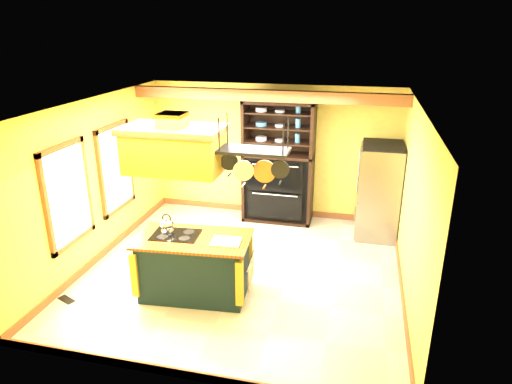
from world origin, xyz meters
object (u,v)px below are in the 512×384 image
at_px(range_hood, 174,147).
at_px(hutch, 279,176).
at_px(pot_rack, 254,157).
at_px(refrigerator, 378,193).
at_px(kitchen_island, 194,265).

distance_m(range_hood, hutch, 3.42).
bearing_deg(pot_rack, hutch, 94.28).
relative_size(refrigerator, hutch, 0.71).
bearing_deg(hutch, range_hood, -106.07).
xyz_separation_m(kitchen_island, range_hood, (-0.20, -0.00, 1.77)).
bearing_deg(hutch, kitchen_island, -102.58).
relative_size(range_hood, hutch, 0.56).
xyz_separation_m(kitchen_island, hutch, (0.68, 3.04, 0.46)).
distance_m(kitchen_island, refrigerator, 3.79).
bearing_deg(pot_rack, range_hood, -179.87).
xyz_separation_m(refrigerator, hutch, (-1.95, 0.33, 0.09)).
distance_m(pot_rack, hutch, 3.29).
bearing_deg(range_hood, pot_rack, 0.13).
xyz_separation_m(range_hood, hutch, (0.88, 3.04, -1.30)).
height_order(pot_rack, refrigerator, pot_rack).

